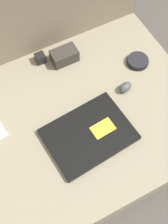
# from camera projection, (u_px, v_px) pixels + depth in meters

# --- Properties ---
(ground_plane) EXTENTS (8.00, 8.00, 0.00)m
(ground_plane) POSITION_uv_depth(u_px,v_px,m) (84.00, 126.00, 1.37)
(ground_plane) COLOR #4C4742
(couch_seat) EXTENTS (0.97, 0.78, 0.11)m
(couch_seat) POSITION_uv_depth(u_px,v_px,m) (84.00, 120.00, 1.32)
(couch_seat) COLOR gray
(couch_seat) RESTS_ON ground_plane
(couch_backrest) EXTENTS (0.97, 0.20, 0.54)m
(couch_backrest) POSITION_uv_depth(u_px,v_px,m) (31.00, 7.00, 1.34)
(couch_backrest) COLOR #7F705B
(couch_backrest) RESTS_ON ground_plane
(laptop) EXTENTS (0.35, 0.27, 0.03)m
(laptop) POSITION_uv_depth(u_px,v_px,m) (89.00, 134.00, 1.22)
(laptop) COLOR black
(laptop) RESTS_ON couch_seat
(computer_mouse) EXTENTS (0.07, 0.05, 0.04)m
(computer_mouse) POSITION_uv_depth(u_px,v_px,m) (125.00, 87.00, 1.31)
(computer_mouse) COLOR #4C4C51
(computer_mouse) RESTS_ON couch_seat
(speaker_puck) EXTENTS (0.10, 0.10, 0.02)m
(speaker_puck) POSITION_uv_depth(u_px,v_px,m) (138.00, 61.00, 1.39)
(speaker_puck) COLOR black
(speaker_puck) RESTS_ON couch_seat
(camera_pouch) EXTENTS (0.12, 0.07, 0.06)m
(camera_pouch) POSITION_uv_depth(u_px,v_px,m) (64.00, 56.00, 1.38)
(camera_pouch) COLOR #38332D
(camera_pouch) RESTS_ON couch_seat
(charger_brick) EXTENTS (0.04, 0.04, 0.04)m
(charger_brick) POSITION_uv_depth(u_px,v_px,m) (40.00, 58.00, 1.39)
(charger_brick) COLOR black
(charger_brick) RESTS_ON couch_seat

